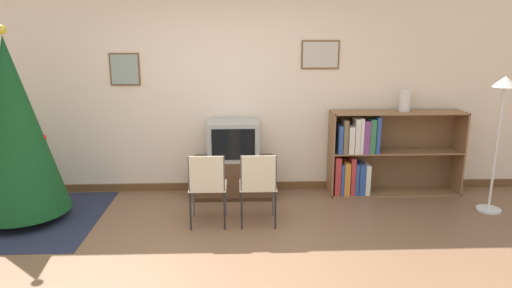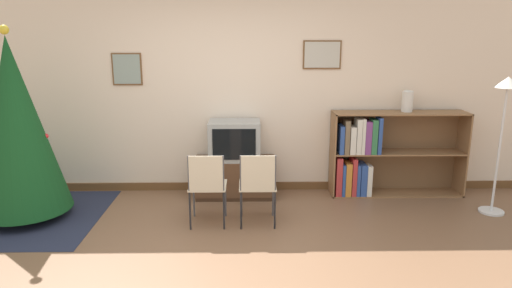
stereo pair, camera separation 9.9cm
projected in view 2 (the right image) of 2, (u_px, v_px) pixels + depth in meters
ground_plane at (218, 269)px, 4.08m from camera, size 24.00×24.00×0.00m
wall_back at (227, 88)px, 5.84m from camera, size 8.89×0.11×2.70m
area_rug at (28, 217)px, 5.20m from camera, size 1.65×1.71×0.01m
christmas_tree at (16, 126)px, 4.95m from camera, size 1.00×1.00×2.12m
tv_console at (235, 177)px, 5.83m from camera, size 1.02×0.45×0.49m
television at (235, 140)px, 5.70m from camera, size 0.64×0.44×0.49m
folding_chair_left at (207, 185)px, 4.87m from camera, size 0.40×0.40×0.82m
folding_chair_right at (258, 184)px, 4.88m from camera, size 0.40×0.40×0.82m
bookshelf at (373, 155)px, 5.84m from camera, size 1.69×0.36×1.08m
vase at (407, 101)px, 5.71m from camera, size 0.14×0.14×0.27m
standing_lamp at (505, 110)px, 5.06m from camera, size 0.28×0.28×1.58m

